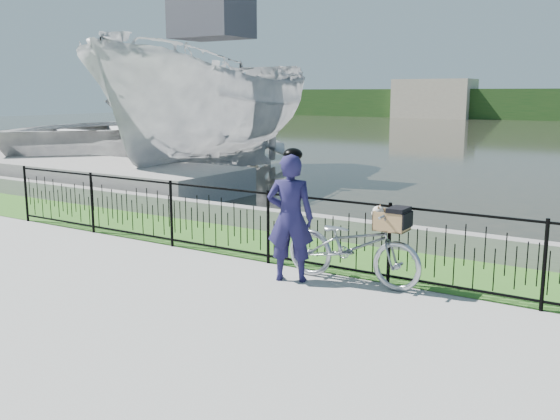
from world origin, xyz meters
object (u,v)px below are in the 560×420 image
Objects in this scene: bicycle_rig at (354,245)px; boat_far at (136,132)px; dock at (81,174)px; boat_near at (213,110)px; cyclist at (290,216)px.

bicycle_rig is 0.17× the size of boat_far.
boat_far reaches higher than dock.
dock is at bearing -120.85° from boat_near.
boat_near is at bearing -15.76° from boat_far.
boat_near reaches higher than boat_far.
bicycle_rig is at bearing 24.81° from cyclist.
cyclist is at bearing -24.65° from dock.
boat_near reaches higher than bicycle_rig.
dock is 10.75m from cyclist.
cyclist reaches higher than dock.
bicycle_rig is (10.56, -4.11, 0.19)m from dock.
boat_near reaches higher than dock.
boat_near is (-8.51, 7.54, 1.56)m from bicycle_rig.
bicycle_rig is at bearing -33.86° from boat_far.
boat_far is at bearing 164.24° from boat_near.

